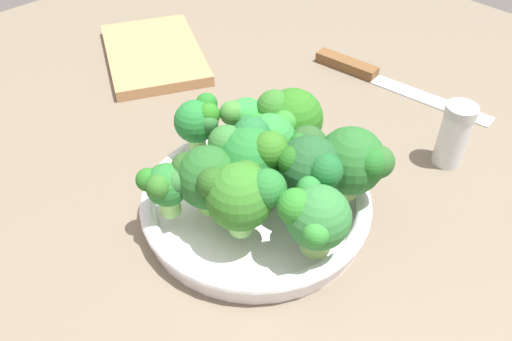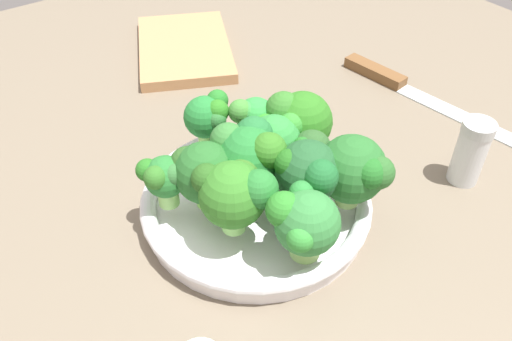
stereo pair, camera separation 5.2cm
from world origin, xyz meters
The scene contains 17 objects.
ground_plane centered at (0.00, 0.00, -1.25)cm, with size 130.00×130.00×2.50cm, color #746754.
bowl centered at (-1.62, 0.95, 1.53)cm, with size 23.83×23.83×3.00cm.
broccoli_floret_0 centered at (0.55, -3.00, 6.96)cm, with size 5.94×6.73×6.77cm.
broccoli_floret_1 centered at (-4.29, 5.16, 7.49)cm, with size 7.13×6.50×7.49cm.
broccoli_floret_2 centered at (-6.39, -1.42, 7.84)cm, with size 6.95×6.55×7.81cm.
broccoli_floret_3 centered at (7.50, 0.62, 7.15)cm, with size 5.11×5.38×6.53cm.
broccoli_floret_4 centered at (-10.38, 2.33, 7.03)cm, with size 6.15×6.00×6.87cm.
broccoli_floret_5 centered at (-8.45, -5.63, 7.40)cm, with size 7.41×6.72×7.70cm.
broccoli_floret_6 centered at (2.30, 9.01, 6.56)cm, with size 4.62×4.46×5.61cm.
broccoli_floret_7 centered at (4.57, -3.15, 6.93)cm, with size 4.36×5.16×6.50cm.
broccoli_floret_8 centered at (-0.21, 5.80, 7.14)cm, with size 7.20×6.43×7.11cm.
broccoli_floret_9 centered at (-3.27, -4.85, 6.73)cm, with size 4.00×4.21×5.86cm.
broccoli_floret_10 centered at (-0.94, 1.27, 7.84)cm, with size 7.68×6.53×8.04cm.
broccoli_floret_11 centered at (1.31, -6.96, 7.10)cm, with size 6.65×6.75×7.28cm.
knife centered at (5.62, -29.87, 0.55)cm, with size 26.70×5.57×1.50cm.
cutting_board centered at (32.70, -10.69, 0.80)cm, with size 20.94×13.63×1.60cm, color tan.
pepper_shaker centered at (-11.17, -21.03, 3.96)cm, with size 3.55×3.55×7.81cm.
Camera 1 is at (-29.46, 27.95, 40.16)cm, focal length 36.87 mm.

